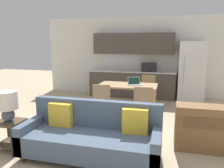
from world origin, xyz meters
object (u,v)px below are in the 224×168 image
dining_chair_far_right (148,89)px  laptop (134,83)px  refrigerator (191,71)px  dining_chair_near_left (102,101)px  couch (92,137)px  dining_table (128,87)px  table_lamp (7,104)px  side_table (9,131)px  credenza (212,129)px  dining_chair_near_right (143,104)px

dining_chair_far_right → laptop: laptop is taller
refrigerator → dining_chair_near_left: bearing=-131.1°
dining_chair_far_right → couch: bearing=-109.6°
dining_table → laptop: size_ratio=3.78×
refrigerator → dining_chair_near_left: (-2.17, -2.49, -0.44)m
dining_table → couch: couch is taller
table_lamp → dining_chair_near_left: 2.13m
side_table → credenza: credenza is taller
dining_table → credenza: bearing=-43.2°
table_lamp → dining_chair_near_right: 2.71m
couch → dining_chair_near_left: dining_chair_near_left is taller
refrigerator → dining_chair_far_right: (-1.24, -0.98, -0.44)m
dining_table → dining_chair_far_right: dining_chair_far_right is taller
credenza → side_table: bearing=-166.2°
side_table → dining_chair_near_left: dining_chair_near_left is taller
table_lamp → laptop: bearing=55.3°
table_lamp → dining_chair_near_left: size_ratio=0.59×
dining_table → laptop: laptop is taller
refrigerator → dining_chair_near_left: size_ratio=2.09×
credenza → laptop: 2.33m
couch → credenza: couch is taller
refrigerator → side_table: refrigerator is taller
refrigerator → dining_chair_near_right: (-1.22, -2.55, -0.44)m
dining_table → credenza: size_ratio=1.24×
credenza → dining_chair_near_left: (-2.22, 0.93, 0.11)m
dining_chair_far_right → laptop: size_ratio=2.27×
dining_table → laptop: bearing=3.2°
credenza → dining_chair_near_left: size_ratio=1.34×
table_lamp → credenza: size_ratio=0.44×
dining_chair_near_left → side_table: bearing=49.1°
laptop → dining_table: bearing=158.9°
table_lamp → dining_chair_near_left: bearing=58.4°
couch → dining_chair_near_left: bearing=101.0°
side_table → dining_chair_far_right: size_ratio=0.57×
dining_chair_near_right → couch: bearing=62.9°
refrigerator → table_lamp: (-3.28, -4.29, -0.10)m
dining_table → dining_chair_near_right: size_ratio=1.66×
dining_table → side_table: bearing=-123.0°
side_table → credenza: bearing=13.8°
side_table → laptop: 3.09m
dining_chair_far_right → laptop: 0.89m
table_lamp → dining_chair_near_right: size_ratio=0.59×
table_lamp → side_table: bearing=134.0°
dining_chair_near_left → dining_chair_near_right: bearing=168.8°
dining_chair_near_right → laptop: (-0.31, 0.79, 0.31)m
laptop → credenza: bearing=-70.8°
credenza → dining_chair_near_right: 1.54m
couch → table_lamp: table_lamp is taller
laptop → couch: bearing=-122.2°
refrigerator → side_table: (-3.31, -4.25, -0.60)m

